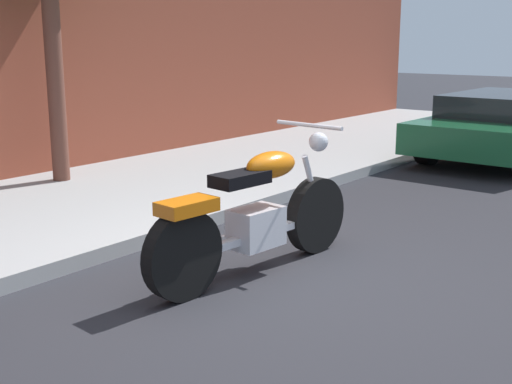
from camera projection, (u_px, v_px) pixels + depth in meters
name	position (u px, v px, depth m)	size (l,w,h in m)	color
ground_plane	(275.00, 284.00, 5.26)	(60.00, 60.00, 0.00)	#28282D
sidewalk	(42.00, 214.00, 7.08)	(22.97, 3.20, 0.14)	#A0A0A0
motorcycle	(255.00, 217.00, 5.41)	(2.24, 0.70, 1.18)	black
parked_car_green	(510.00, 123.00, 10.71)	(4.39, 1.86, 1.03)	black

